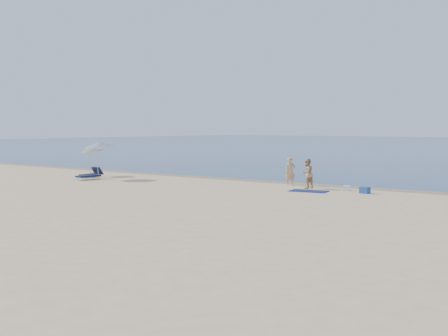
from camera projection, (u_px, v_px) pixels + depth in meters
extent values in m
cube|color=#847254|center=(261.00, 181.00, 35.14)|extent=(240.00, 1.60, 0.00)
imported|color=tan|center=(290.00, 171.00, 32.39)|extent=(0.69, 0.70, 1.63)
imported|color=tan|center=(307.00, 174.00, 30.82)|extent=(0.78, 0.92, 1.64)
cube|color=#0F184B|center=(309.00, 191.00, 29.48)|extent=(2.11, 1.39, 0.03)
cube|color=white|center=(347.00, 188.00, 29.79)|extent=(0.38, 0.35, 0.28)
cube|color=#1B4395|center=(365.00, 190.00, 28.56)|extent=(0.53, 0.42, 0.34)
cylinder|color=silver|center=(97.00, 162.00, 36.27)|extent=(0.13, 0.27, 2.32)
cone|color=silver|center=(99.00, 144.00, 36.37)|extent=(2.55, 2.57, 0.55)
sphere|color=silver|center=(99.00, 141.00, 36.35)|extent=(0.07, 0.07, 0.07)
cylinder|color=silver|center=(89.00, 163.00, 38.72)|extent=(0.04, 0.28, 1.92)
cone|color=#ECE3C2|center=(92.00, 149.00, 38.84)|extent=(1.65, 1.67, 0.50)
sphere|color=silver|center=(92.00, 146.00, 38.83)|extent=(0.06, 0.06, 0.06)
cube|color=#161D3E|center=(89.00, 174.00, 37.56)|extent=(0.66, 1.40, 0.09)
cube|color=#161D3E|center=(95.00, 170.00, 38.14)|extent=(0.53, 0.39, 0.44)
cylinder|color=#A5A5AD|center=(91.00, 176.00, 37.48)|extent=(0.03, 0.03, 0.20)
cube|color=#151E3C|center=(88.00, 176.00, 36.02)|extent=(0.73, 1.65, 0.11)
cube|color=#151E3C|center=(99.00, 171.00, 36.60)|extent=(0.62, 0.44, 0.52)
cylinder|color=#A5A5AD|center=(91.00, 178.00, 35.87)|extent=(0.03, 0.03, 0.24)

